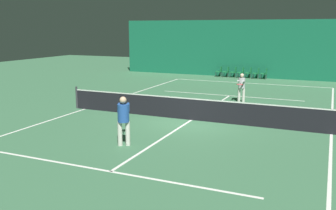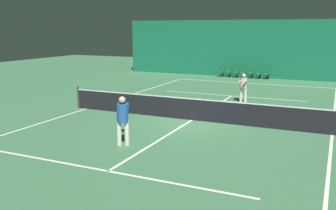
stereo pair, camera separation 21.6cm
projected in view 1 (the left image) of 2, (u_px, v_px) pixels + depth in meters
ground_plane at (191, 120)px, 15.96m from camera, size 60.00×60.00×0.00m
backdrop_curtain at (259, 49)px, 29.05m from camera, size 23.00×0.12×4.49m
court_line_baseline_far at (249, 83)px, 26.63m from camera, size 11.00×0.10×0.00m
court_line_service_far at (229, 96)px, 21.70m from camera, size 8.25×0.10×0.00m
court_line_service_near at (111, 171)px, 10.22m from camera, size 8.25×0.10×0.00m
court_line_sideline_left at (85, 109)px, 18.13m from camera, size 0.10×23.80×0.00m
court_line_sideline_right at (331, 134)px, 13.79m from camera, size 0.10×23.80×0.00m
court_line_centre at (191, 120)px, 15.96m from camera, size 0.10×12.80×0.00m
tennis_net at (192, 108)px, 15.86m from camera, size 12.00×0.10×1.07m
player_near at (123, 117)px, 12.36m from camera, size 0.96×1.35×1.66m
player_far at (242, 85)px, 19.70m from camera, size 0.48×1.31×1.52m
courtside_chair_0 at (220, 71)px, 30.07m from camera, size 0.44×0.44×0.84m
courtside_chair_1 at (227, 71)px, 29.84m from camera, size 0.44×0.44×0.84m
courtside_chair_2 at (234, 71)px, 29.60m from camera, size 0.44×0.44×0.84m
courtside_chair_3 at (242, 72)px, 29.37m from camera, size 0.44×0.44×0.84m
courtside_chair_4 at (249, 72)px, 29.13m from camera, size 0.44×0.44×0.84m
courtside_chair_5 at (257, 72)px, 28.90m from camera, size 0.44×0.44×0.84m
courtside_chair_6 at (265, 73)px, 28.66m from camera, size 0.44×0.44×0.84m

